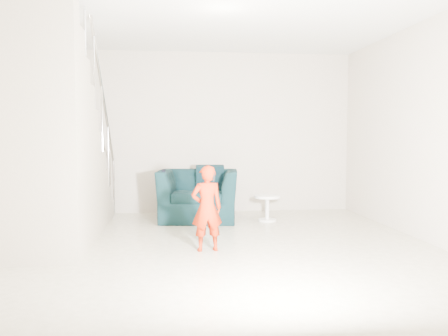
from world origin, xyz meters
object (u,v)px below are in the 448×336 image
at_px(toddler, 207,208).
at_px(staircase, 51,165).
at_px(armchair, 198,195).
at_px(side_table, 267,204).

relative_size(toddler, staircase, 0.27).
relative_size(armchair, staircase, 0.33).
relative_size(armchair, toddler, 1.23).
xyz_separation_m(armchair, toddler, (-0.02, -1.99, 0.10)).
height_order(side_table, staircase, staircase).
xyz_separation_m(side_table, staircase, (-2.87, -1.19, 0.68)).
relative_size(toddler, side_table, 2.45).
height_order(toddler, side_table, toddler).
xyz_separation_m(toddler, staircase, (-1.82, 0.58, 0.47)).
distance_m(toddler, staircase, 1.96).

